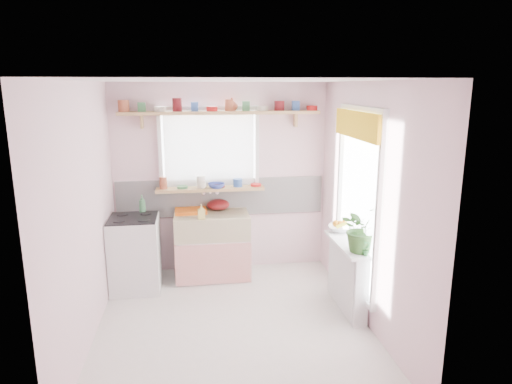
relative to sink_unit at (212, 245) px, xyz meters
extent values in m
plane|color=white|center=(0.15, -1.29, -0.43)|extent=(3.20, 3.20, 0.00)
plane|color=white|center=(0.15, -1.29, 2.07)|extent=(3.20, 3.20, 0.00)
plane|color=silver|center=(0.15, 0.31, 0.82)|extent=(2.80, 0.00, 2.80)
plane|color=silver|center=(0.15, -2.89, 0.82)|extent=(2.80, 0.00, 2.80)
plane|color=silver|center=(-1.25, -1.29, 0.82)|extent=(0.00, 3.20, 3.20)
plane|color=silver|center=(1.55, -1.29, 0.82)|extent=(0.00, 3.20, 3.20)
cube|color=white|center=(0.15, 0.29, 0.57)|extent=(2.74, 0.03, 0.50)
cube|color=#C98292|center=(0.15, 0.29, 0.37)|extent=(2.74, 0.02, 0.12)
cube|color=white|center=(0.00, 0.30, 1.22)|extent=(1.20, 0.01, 1.00)
cube|color=white|center=(0.00, 0.24, 1.22)|extent=(1.15, 0.02, 0.95)
cube|color=white|center=(1.54, -1.09, 0.82)|extent=(0.01, 1.10, 1.90)
cube|color=yellow|center=(1.46, -1.09, 1.63)|extent=(0.03, 1.20, 0.28)
cube|color=white|center=(0.00, 0.01, -0.16)|extent=(0.85, 0.55, 0.55)
cube|color=#E94B44|center=(0.00, -0.27, -0.16)|extent=(0.95, 0.02, 0.53)
cube|color=beige|center=(0.00, 0.01, 0.27)|extent=(0.95, 0.55, 0.30)
cylinder|color=silver|center=(0.00, 0.26, 0.67)|extent=(0.03, 0.22, 0.03)
cube|color=white|center=(-0.95, -0.24, 0.02)|extent=(0.58, 0.58, 0.90)
cube|color=black|center=(-0.95, -0.24, 0.47)|extent=(0.56, 0.56, 0.02)
cylinder|color=black|center=(-1.09, -0.38, 0.49)|extent=(0.14, 0.14, 0.01)
cylinder|color=black|center=(-0.81, -0.38, 0.49)|extent=(0.14, 0.14, 0.01)
cylinder|color=black|center=(-1.09, -0.10, 0.49)|extent=(0.14, 0.14, 0.01)
cylinder|color=black|center=(-0.81, -0.10, 0.49)|extent=(0.14, 0.14, 0.01)
cube|color=white|center=(1.45, -1.09, -0.06)|extent=(0.15, 0.90, 0.75)
cube|color=white|center=(1.42, -1.09, 0.33)|extent=(0.22, 0.95, 0.03)
cube|color=tan|center=(0.00, 0.19, 0.71)|extent=(1.40, 0.22, 0.04)
cube|color=tan|center=(0.15, 0.18, 1.69)|extent=(2.52, 0.24, 0.04)
cylinder|color=#A55133|center=(-1.03, 0.18, 1.77)|extent=(0.11, 0.11, 0.12)
cylinder|color=#3F7F4C|center=(-0.82, 0.18, 1.77)|extent=(0.11, 0.11, 0.12)
cylinder|color=silver|center=(-0.60, 0.18, 1.74)|extent=(0.11, 0.11, 0.06)
cylinder|color=#590F14|center=(-0.39, 0.18, 1.77)|extent=(0.11, 0.11, 0.12)
cylinder|color=#3359A5|center=(-0.17, 0.18, 1.77)|extent=(0.11, 0.11, 0.12)
cylinder|color=red|center=(0.04, 0.18, 1.74)|extent=(0.11, 0.11, 0.06)
cylinder|color=#A55133|center=(0.26, 0.18, 1.77)|extent=(0.11, 0.11, 0.12)
cylinder|color=#3F7F4C|center=(0.47, 0.18, 1.77)|extent=(0.11, 0.11, 0.12)
cylinder|color=silver|center=(0.69, 0.18, 1.74)|extent=(0.11, 0.11, 0.06)
cylinder|color=#590F14|center=(0.90, 0.18, 1.77)|extent=(0.11, 0.11, 0.12)
cylinder|color=#3359A5|center=(1.12, 0.18, 1.77)|extent=(0.11, 0.11, 0.12)
cylinder|color=red|center=(1.33, 0.18, 1.74)|extent=(0.11, 0.11, 0.06)
cylinder|color=#A55133|center=(-0.62, 0.19, 0.79)|extent=(0.11, 0.11, 0.12)
cylinder|color=#3F7F4C|center=(-0.37, 0.19, 0.79)|extent=(0.11, 0.11, 0.12)
cylinder|color=silver|center=(-0.12, 0.19, 0.76)|extent=(0.11, 0.11, 0.06)
cylinder|color=#590F14|center=(0.12, 0.19, 0.79)|extent=(0.11, 0.11, 0.12)
cylinder|color=#3359A5|center=(0.37, 0.19, 0.79)|extent=(0.11, 0.11, 0.12)
cylinder|color=red|center=(0.62, 0.19, 0.76)|extent=(0.11, 0.11, 0.06)
cube|color=orange|center=(-0.26, 0.12, 0.44)|extent=(0.42, 0.32, 0.04)
ellipsoid|color=#5C0F11|center=(0.10, 0.21, 0.49)|extent=(0.31, 0.31, 0.14)
imported|color=#315A24|center=(1.48, -1.36, 0.59)|extent=(0.56, 0.53, 0.50)
imported|color=silver|center=(1.48, -0.69, 0.38)|extent=(0.35, 0.35, 0.07)
imported|color=#28652D|center=(1.48, -1.49, 0.45)|extent=(0.12, 0.09, 0.21)
imported|color=#CFBD5C|center=(-0.13, -0.19, 0.51)|extent=(0.09, 0.09, 0.18)
imported|color=white|center=(-0.11, 0.13, 0.77)|extent=(0.11, 0.11, 0.09)
imported|color=#3144A0|center=(0.08, 0.13, 0.76)|extent=(0.28, 0.28, 0.07)
imported|color=#A84933|center=(0.30, 0.24, 1.79)|extent=(0.20, 0.20, 0.16)
imported|color=#40804D|center=(-0.86, -0.02, 0.59)|extent=(0.10, 0.10, 0.22)
sphere|color=orange|center=(1.48, -0.69, 0.44)|extent=(0.08, 0.08, 0.08)
sphere|color=orange|center=(1.54, -0.66, 0.44)|extent=(0.08, 0.08, 0.08)
sphere|color=orange|center=(1.43, -0.67, 0.44)|extent=(0.08, 0.08, 0.08)
cylinder|color=yellow|center=(1.50, -0.74, 0.45)|extent=(0.18, 0.04, 0.10)
camera|label=1|loc=(-0.22, -5.63, 2.02)|focal=32.00mm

